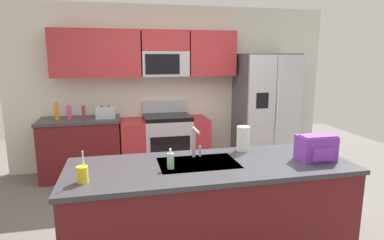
{
  "coord_description": "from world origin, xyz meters",
  "views": [
    {
      "loc": [
        -0.89,
        -3.13,
        1.81
      ],
      "look_at": [
        -0.04,
        0.6,
        1.05
      ],
      "focal_mm": 30.19,
      "sensor_mm": 36.0,
      "label": 1
    }
  ],
  "objects_px": {
    "range_oven": "(165,144)",
    "refrigerator": "(265,111)",
    "paper_towel_roll": "(243,139)",
    "drink_cup_yellow": "(82,174)",
    "soap_dispenser": "(171,161)",
    "bottle_orange": "(56,111)",
    "sink_faucet": "(195,140)",
    "toaster": "(105,112)",
    "bottle_pink": "(69,112)",
    "pepper_mill": "(84,112)",
    "backpack": "(316,147)"
  },
  "relations": [
    {
      "from": "sink_faucet",
      "to": "paper_towel_roll",
      "type": "distance_m",
      "value": 0.53
    },
    {
      "from": "range_oven",
      "to": "bottle_pink",
      "type": "distance_m",
      "value": 1.52
    },
    {
      "from": "toaster",
      "to": "refrigerator",
      "type": "bearing_deg",
      "value": -0.44
    },
    {
      "from": "sink_faucet",
      "to": "refrigerator",
      "type": "bearing_deg",
      "value": 51.54
    },
    {
      "from": "bottle_orange",
      "to": "soap_dispenser",
      "type": "distance_m",
      "value": 2.74
    },
    {
      "from": "backpack",
      "to": "range_oven",
      "type": "bearing_deg",
      "value": 111.9
    },
    {
      "from": "toaster",
      "to": "bottle_orange",
      "type": "relative_size",
      "value": 1.08
    },
    {
      "from": "refrigerator",
      "to": "soap_dispenser",
      "type": "height_order",
      "value": "refrigerator"
    },
    {
      "from": "toaster",
      "to": "paper_towel_roll",
      "type": "height_order",
      "value": "paper_towel_roll"
    },
    {
      "from": "sink_faucet",
      "to": "drink_cup_yellow",
      "type": "bearing_deg",
      "value": -157.5
    },
    {
      "from": "refrigerator",
      "to": "bottle_pink",
      "type": "height_order",
      "value": "refrigerator"
    },
    {
      "from": "range_oven",
      "to": "toaster",
      "type": "height_order",
      "value": "range_oven"
    },
    {
      "from": "toaster",
      "to": "paper_towel_roll",
      "type": "relative_size",
      "value": 1.17
    },
    {
      "from": "refrigerator",
      "to": "drink_cup_yellow",
      "type": "height_order",
      "value": "refrigerator"
    },
    {
      "from": "pepper_mill",
      "to": "bottle_pink",
      "type": "xyz_separation_m",
      "value": [
        -0.21,
        0.01,
        0.0
      ]
    },
    {
      "from": "range_oven",
      "to": "pepper_mill",
      "type": "height_order",
      "value": "range_oven"
    },
    {
      "from": "pepper_mill",
      "to": "bottle_orange",
      "type": "bearing_deg",
      "value": -178.45
    },
    {
      "from": "pepper_mill",
      "to": "soap_dispenser",
      "type": "relative_size",
      "value": 1.13
    },
    {
      "from": "paper_towel_roll",
      "to": "drink_cup_yellow",
      "type": "bearing_deg",
      "value": -160.48
    },
    {
      "from": "bottle_pink",
      "to": "drink_cup_yellow",
      "type": "distance_m",
      "value": 2.63
    },
    {
      "from": "refrigerator",
      "to": "soap_dispenser",
      "type": "bearing_deg",
      "value": -129.57
    },
    {
      "from": "paper_towel_roll",
      "to": "bottle_pink",
      "type": "bearing_deg",
      "value": 132.2
    },
    {
      "from": "toaster",
      "to": "sink_faucet",
      "type": "xyz_separation_m",
      "value": [
        0.86,
        -2.15,
        0.08
      ]
    },
    {
      "from": "sink_faucet",
      "to": "pepper_mill",
      "type": "bearing_deg",
      "value": 118.1
    },
    {
      "from": "pepper_mill",
      "to": "range_oven",
      "type": "bearing_deg",
      "value": 0.12
    },
    {
      "from": "bottle_orange",
      "to": "sink_faucet",
      "type": "relative_size",
      "value": 0.92
    },
    {
      "from": "toaster",
      "to": "sink_faucet",
      "type": "bearing_deg",
      "value": -68.18
    },
    {
      "from": "sink_faucet",
      "to": "paper_towel_roll",
      "type": "height_order",
      "value": "sink_faucet"
    },
    {
      "from": "pepper_mill",
      "to": "drink_cup_yellow",
      "type": "bearing_deg",
      "value": -84.76
    },
    {
      "from": "backpack",
      "to": "sink_faucet",
      "type": "bearing_deg",
      "value": 164.04
    },
    {
      "from": "drink_cup_yellow",
      "to": "backpack",
      "type": "xyz_separation_m",
      "value": [
        1.97,
        0.09,
        0.05
      ]
    },
    {
      "from": "bottle_orange",
      "to": "bottle_pink",
      "type": "height_order",
      "value": "bottle_orange"
    },
    {
      "from": "toaster",
      "to": "sink_faucet",
      "type": "height_order",
      "value": "sink_faucet"
    },
    {
      "from": "bottle_pink",
      "to": "range_oven",
      "type": "bearing_deg",
      "value": -0.47
    },
    {
      "from": "range_oven",
      "to": "paper_towel_roll",
      "type": "relative_size",
      "value": 5.67
    },
    {
      "from": "bottle_pink",
      "to": "paper_towel_roll",
      "type": "distance_m",
      "value": 2.81
    },
    {
      "from": "range_oven",
      "to": "pepper_mill",
      "type": "distance_m",
      "value": 1.33
    },
    {
      "from": "range_oven",
      "to": "refrigerator",
      "type": "bearing_deg",
      "value": -2.49
    },
    {
      "from": "range_oven",
      "to": "backpack",
      "type": "relative_size",
      "value": 4.25
    },
    {
      "from": "pepper_mill",
      "to": "paper_towel_roll",
      "type": "relative_size",
      "value": 0.8
    },
    {
      "from": "drink_cup_yellow",
      "to": "paper_towel_roll",
      "type": "height_order",
      "value": "drink_cup_yellow"
    },
    {
      "from": "bottle_orange",
      "to": "soap_dispenser",
      "type": "relative_size",
      "value": 1.53
    },
    {
      "from": "bottle_orange",
      "to": "backpack",
      "type": "relative_size",
      "value": 0.81
    },
    {
      "from": "toaster",
      "to": "pepper_mill",
      "type": "height_order",
      "value": "pepper_mill"
    },
    {
      "from": "toaster",
      "to": "backpack",
      "type": "distance_m",
      "value": 3.09
    },
    {
      "from": "range_oven",
      "to": "refrigerator",
      "type": "xyz_separation_m",
      "value": [
        1.66,
        -0.07,
        0.48
      ]
    },
    {
      "from": "range_oven",
      "to": "pepper_mill",
      "type": "bearing_deg",
      "value": -179.88
    },
    {
      "from": "paper_towel_roll",
      "to": "sink_faucet",
      "type": "bearing_deg",
      "value": -166.24
    },
    {
      "from": "refrigerator",
      "to": "sink_faucet",
      "type": "xyz_separation_m",
      "value": [
        -1.69,
        -2.13,
        0.14
      ]
    },
    {
      "from": "pepper_mill",
      "to": "backpack",
      "type": "relative_size",
      "value": 0.6
    }
  ]
}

